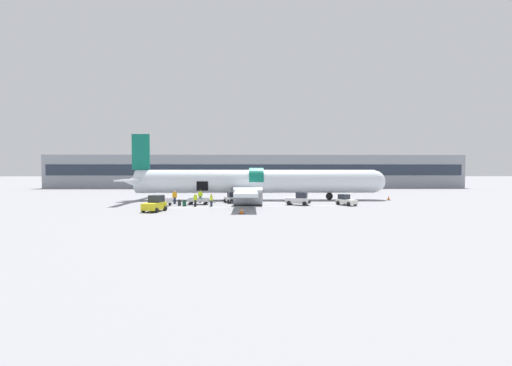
{
  "coord_description": "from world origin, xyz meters",
  "views": [
    {
      "loc": [
        -1.9,
        -48.99,
        4.43
      ],
      "look_at": [
        -0.84,
        0.89,
        2.71
      ],
      "focal_mm": 24.0,
      "sensor_mm": 36.0,
      "label": 1
    }
  ],
  "objects_px": {
    "baggage_tug_mid": "(155,205)",
    "ground_crew_driver": "(200,196)",
    "baggage_cart_queued": "(161,202)",
    "airplane": "(253,182)",
    "ground_crew_loader_b": "(195,200)",
    "baggage_cart_loading": "(199,201)",
    "ground_crew_loader_a": "(211,200)",
    "baggage_tug_spare": "(346,201)",
    "ground_crew_supervisor": "(175,197)",
    "baggage_tug_rear": "(231,198)",
    "suitcase_on_tarmac_upright": "(179,203)",
    "baggage_tug_lead": "(299,200)",
    "suitcase_on_tarmac_spare": "(184,204)"
  },
  "relations": [
    {
      "from": "baggage_tug_lead",
      "to": "baggage_cart_queued",
      "type": "height_order",
      "value": "baggage_tug_lead"
    },
    {
      "from": "baggage_tug_spare",
      "to": "suitcase_on_tarmac_spare",
      "type": "bearing_deg",
      "value": -178.01
    },
    {
      "from": "ground_crew_loader_b",
      "to": "suitcase_on_tarmac_upright",
      "type": "xyz_separation_m",
      "value": [
        -2.2,
        1.01,
        -0.53
      ]
    },
    {
      "from": "ground_crew_loader_b",
      "to": "ground_crew_driver",
      "type": "xyz_separation_m",
      "value": [
        -0.17,
        5.54,
        0.07
      ]
    },
    {
      "from": "baggage_cart_queued",
      "to": "ground_crew_supervisor",
      "type": "bearing_deg",
      "value": 69.42
    },
    {
      "from": "airplane",
      "to": "suitcase_on_tarmac_spare",
      "type": "xyz_separation_m",
      "value": [
        -8.82,
        -9.28,
        -2.41
      ]
    },
    {
      "from": "baggage_tug_spare",
      "to": "suitcase_on_tarmac_upright",
      "type": "xyz_separation_m",
      "value": [
        -21.57,
        -0.19,
        -0.26
      ]
    },
    {
      "from": "baggage_tug_lead",
      "to": "baggage_tug_rear",
      "type": "distance_m",
      "value": 9.55
    },
    {
      "from": "baggage_cart_queued",
      "to": "airplane",
      "type": "bearing_deg",
      "value": 36.72
    },
    {
      "from": "ground_crew_loader_b",
      "to": "ground_crew_driver",
      "type": "height_order",
      "value": "ground_crew_driver"
    },
    {
      "from": "baggage_tug_lead",
      "to": "baggage_tug_spare",
      "type": "relative_size",
      "value": 1.08
    },
    {
      "from": "airplane",
      "to": "ground_crew_loader_a",
      "type": "height_order",
      "value": "airplane"
    },
    {
      "from": "baggage_tug_rear",
      "to": "ground_crew_driver",
      "type": "bearing_deg",
      "value": 170.44
    },
    {
      "from": "baggage_tug_mid",
      "to": "suitcase_on_tarmac_spare",
      "type": "relative_size",
      "value": 4.18
    },
    {
      "from": "ground_crew_supervisor",
      "to": "airplane",
      "type": "bearing_deg",
      "value": 28.9
    },
    {
      "from": "baggage_cart_loading",
      "to": "ground_crew_loader_a",
      "type": "relative_size",
      "value": 2.38
    },
    {
      "from": "baggage_tug_mid",
      "to": "ground_crew_loader_a",
      "type": "bearing_deg",
      "value": 43.07
    },
    {
      "from": "baggage_tug_rear",
      "to": "ground_crew_loader_b",
      "type": "distance_m",
      "value": 6.43
    },
    {
      "from": "baggage_tug_rear",
      "to": "ground_crew_loader_b",
      "type": "xyz_separation_m",
      "value": [
        -4.28,
        -4.79,
        0.23
      ]
    },
    {
      "from": "ground_crew_driver",
      "to": "ground_crew_supervisor",
      "type": "relative_size",
      "value": 0.98
    },
    {
      "from": "baggage_tug_mid",
      "to": "baggage_tug_rear",
      "type": "relative_size",
      "value": 1.18
    },
    {
      "from": "ground_crew_loader_a",
      "to": "ground_crew_supervisor",
      "type": "relative_size",
      "value": 0.85
    },
    {
      "from": "airplane",
      "to": "baggage_cart_queued",
      "type": "height_order",
      "value": "airplane"
    },
    {
      "from": "baggage_cart_queued",
      "to": "suitcase_on_tarmac_upright",
      "type": "distance_m",
      "value": 2.31
    },
    {
      "from": "baggage_tug_mid",
      "to": "ground_crew_supervisor",
      "type": "xyz_separation_m",
      "value": [
        0.24,
        8.98,
        0.21
      ]
    },
    {
      "from": "baggage_tug_mid",
      "to": "baggage_tug_spare",
      "type": "distance_m",
      "value": 23.89
    },
    {
      "from": "baggage_cart_queued",
      "to": "ground_crew_loader_a",
      "type": "distance_m",
      "value": 6.55
    },
    {
      "from": "baggage_tug_mid",
      "to": "ground_crew_loader_b",
      "type": "distance_m",
      "value": 6.32
    },
    {
      "from": "suitcase_on_tarmac_spare",
      "to": "baggage_tug_spare",
      "type": "bearing_deg",
      "value": 1.99
    },
    {
      "from": "baggage_tug_lead",
      "to": "baggage_tug_rear",
      "type": "xyz_separation_m",
      "value": [
        -8.97,
        3.26,
        -0.08
      ]
    },
    {
      "from": "baggage_tug_spare",
      "to": "suitcase_on_tarmac_spare",
      "type": "xyz_separation_m",
      "value": [
        -20.84,
        -0.72,
        -0.28
      ]
    },
    {
      "from": "ground_crew_loader_a",
      "to": "suitcase_on_tarmac_upright",
      "type": "bearing_deg",
      "value": 167.85
    },
    {
      "from": "airplane",
      "to": "suitcase_on_tarmac_spare",
      "type": "distance_m",
      "value": 13.03
    },
    {
      "from": "baggage_cart_loading",
      "to": "baggage_tug_mid",
      "type": "bearing_deg",
      "value": -115.24
    },
    {
      "from": "baggage_tug_spare",
      "to": "baggage_cart_queued",
      "type": "distance_m",
      "value": 23.88
    },
    {
      "from": "airplane",
      "to": "ground_crew_loader_b",
      "type": "xyz_separation_m",
      "value": [
        -7.35,
        -9.76,
        -1.86
      ]
    },
    {
      "from": "baggage_cart_queued",
      "to": "ground_crew_loader_b",
      "type": "xyz_separation_m",
      "value": [
        4.5,
        -0.92,
        0.39
      ]
    },
    {
      "from": "ground_crew_supervisor",
      "to": "ground_crew_driver",
      "type": "bearing_deg",
      "value": 27.95
    },
    {
      "from": "suitcase_on_tarmac_upright",
      "to": "suitcase_on_tarmac_spare",
      "type": "distance_m",
      "value": 0.9
    },
    {
      "from": "baggage_cart_loading",
      "to": "ground_crew_loader_a",
      "type": "height_order",
      "value": "ground_crew_loader_a"
    },
    {
      "from": "airplane",
      "to": "baggage_tug_spare",
      "type": "bearing_deg",
      "value": -35.46
    },
    {
      "from": "baggage_tug_spare",
      "to": "ground_crew_driver",
      "type": "height_order",
      "value": "ground_crew_driver"
    },
    {
      "from": "baggage_tug_lead",
      "to": "baggage_tug_spare",
      "type": "height_order",
      "value": "baggage_tug_lead"
    },
    {
      "from": "baggage_tug_mid",
      "to": "ground_crew_driver",
      "type": "relative_size",
      "value": 1.77
    },
    {
      "from": "ground_crew_loader_b",
      "to": "ground_crew_driver",
      "type": "bearing_deg",
      "value": 91.71
    },
    {
      "from": "baggage_cart_loading",
      "to": "baggage_tug_spare",
      "type": "bearing_deg",
      "value": -4.39
    },
    {
      "from": "baggage_tug_mid",
      "to": "ground_crew_driver",
      "type": "distance_m",
      "value": 11.26
    },
    {
      "from": "airplane",
      "to": "ground_crew_supervisor",
      "type": "xyz_separation_m",
      "value": [
        -10.77,
        -5.95,
        -1.77
      ]
    },
    {
      "from": "ground_crew_loader_b",
      "to": "ground_crew_supervisor",
      "type": "xyz_separation_m",
      "value": [
        -3.42,
        3.82,
        0.09
      ]
    },
    {
      "from": "suitcase_on_tarmac_spare",
      "to": "ground_crew_loader_b",
      "type": "bearing_deg",
      "value": -18.23
    }
  ]
}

